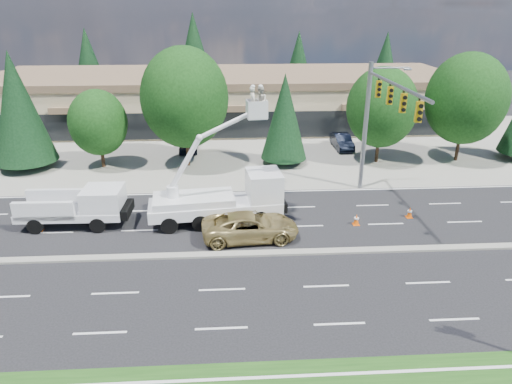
{
  "coord_description": "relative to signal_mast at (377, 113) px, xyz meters",
  "views": [
    {
      "loc": [
        0.56,
        -21.47,
        12.57
      ],
      "look_at": [
        1.98,
        3.03,
        2.4
      ],
      "focal_mm": 32.0,
      "sensor_mm": 36.0,
      "label": 1
    }
  ],
  "objects": [
    {
      "name": "ground",
      "position": [
        -10.03,
        -7.04,
        -6.06
      ],
      "size": [
        140.0,
        140.0,
        0.0
      ],
      "primitive_type": "plane",
      "color": "black",
      "rests_on": "ground"
    },
    {
      "name": "traffic_cone_b",
      "position": [
        -13.44,
        -3.01,
        -5.72
      ],
      "size": [
        0.4,
        0.4,
        0.7
      ],
      "color": "#F75907",
      "rests_on": "ground"
    },
    {
      "name": "concrete_apron",
      "position": [
        -10.03,
        12.96,
        -6.05
      ],
      "size": [
        140.0,
        22.0,
        0.01
      ],
      "primitive_type": "cube",
      "color": "gray",
      "rests_on": "ground"
    },
    {
      "name": "traffic_cone_d",
      "position": [
        -1.88,
        -3.8,
        -5.72
      ],
      "size": [
        0.4,
        0.4,
        0.7
      ],
      "color": "#F75907",
      "rests_on": "ground"
    },
    {
      "name": "tree_back_c",
      "position": [
        -0.03,
        34.96,
        -1.08
      ],
      "size": [
        4.7,
        4.7,
        9.27
      ],
      "color": "#332114",
      "rests_on": "ground"
    },
    {
      "name": "signal_mast",
      "position": [
        0.0,
        0.0,
        0.0
      ],
      "size": [
        2.76,
        10.16,
        9.0
      ],
      "color": "gray",
      "rests_on": "ground"
    },
    {
      "name": "road_median",
      "position": [
        -10.03,
        -7.04,
        -6.0
      ],
      "size": [
        120.0,
        0.55,
        0.12
      ],
      "primitive_type": "cube",
      "color": "gray",
      "rests_on": "ground"
    },
    {
      "name": "traffic_cone_e",
      "position": [
        1.75,
        -2.99,
        -5.72
      ],
      "size": [
        0.4,
        0.4,
        0.7
      ],
      "color": "#F75907",
      "rests_on": "ground"
    },
    {
      "name": "traffic_cone_c",
      "position": [
        -10.48,
        -2.81,
        -5.72
      ],
      "size": [
        0.4,
        0.4,
        0.7
      ],
      "color": "#F75907",
      "rests_on": "ground"
    },
    {
      "name": "traffic_cone_a",
      "position": [
        -20.98,
        -3.54,
        -5.72
      ],
      "size": [
        0.4,
        0.4,
        0.7
      ],
      "color": "#F75907",
      "rests_on": "ground"
    },
    {
      "name": "tree_back_d",
      "position": [
        11.97,
        34.96,
        -1.16
      ],
      "size": [
        4.63,
        4.63,
        9.13
      ],
      "color": "#332114",
      "rests_on": "ground"
    },
    {
      "name": "utility_pickup",
      "position": [
        -18.69,
        -2.85,
        -5.07
      ],
      "size": [
        6.27,
        2.57,
        2.39
      ],
      "rotation": [
        0.0,
        0.0,
        -0.02
      ],
      "color": "white",
      "rests_on": "ground"
    },
    {
      "name": "tree_back_a",
      "position": [
        -28.03,
        34.96,
        -0.82
      ],
      "size": [
        4.95,
        4.95,
        9.76
      ],
      "color": "#332114",
      "rests_on": "ground"
    },
    {
      "name": "parked_car_west",
      "position": [
        -13.33,
        12.02,
        -5.36
      ],
      "size": [
        1.81,
        4.14,
        1.39
      ],
      "primitive_type": "imported",
      "rotation": [
        0.0,
        0.0,
        0.04
      ],
      "color": "black",
      "rests_on": "ground"
    },
    {
      "name": "tree_front_d",
      "position": [
        -13.03,
        7.96,
        -0.4
      ],
      "size": [
        6.96,
        6.96,
        9.66
      ],
      "color": "#332114",
      "rests_on": "ground"
    },
    {
      "name": "strip_mall",
      "position": [
        -10.03,
        22.93,
        -3.23
      ],
      "size": [
        50.4,
        15.4,
        5.5
      ],
      "color": "tan",
      "rests_on": "ground"
    },
    {
      "name": "tree_back_b",
      "position": [
        -14.03,
        34.96,
        0.17
      ],
      "size": [
        5.89,
        5.89,
        11.61
      ],
      "color": "#332114",
      "rests_on": "ground"
    },
    {
      "name": "tree_front_g",
      "position": [
        9.97,
        7.96,
        -0.74
      ],
      "size": [
        6.54,
        6.54,
        9.08
      ],
      "color": "#332114",
      "rests_on": "ground"
    },
    {
      "name": "minivan",
      "position": [
        -8.45,
        -5.19,
        -5.29
      ],
      "size": [
        5.72,
        2.97,
        1.54
      ],
      "primitive_type": "imported",
      "rotation": [
        0.0,
        0.0,
        1.65
      ],
      "color": "tan",
      "rests_on": "ground"
    },
    {
      "name": "parked_car_east",
      "position": [
        0.92,
        12.03,
        -5.37
      ],
      "size": [
        1.55,
        4.18,
        1.37
      ],
      "primitive_type": "imported",
      "rotation": [
        0.0,
        0.0,
        0.03
      ],
      "color": "black",
      "rests_on": "ground"
    },
    {
      "name": "tree_front_f",
      "position": [
        2.97,
        7.96,
        -1.38
      ],
      "size": [
        5.76,
        5.76,
        7.99
      ],
      "color": "#332114",
      "rests_on": "ground"
    },
    {
      "name": "tree_front_c",
      "position": [
        -20.03,
        7.96,
        -2.31
      ],
      "size": [
        4.61,
        4.61,
        6.4
      ],
      "color": "#332114",
      "rests_on": "ground"
    },
    {
      "name": "tree_front_b",
      "position": [
        -26.03,
        7.96,
        -1.02
      ],
      "size": [
        4.76,
        4.76,
        9.39
      ],
      "color": "#332114",
      "rests_on": "ground"
    },
    {
      "name": "bucket_truck",
      "position": [
        -9.71,
        -2.76,
        -4.25
      ],
      "size": [
        8.29,
        3.35,
        8.35
      ],
      "rotation": [
        0.0,
        0.0,
        0.11
      ],
      "color": "white",
      "rests_on": "ground"
    },
    {
      "name": "tree_front_e",
      "position": [
        -5.03,
        7.96,
        -2.02
      ],
      "size": [
        3.82,
        3.82,
        7.52
      ],
      "color": "#332114",
      "rests_on": "ground"
    }
  ]
}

